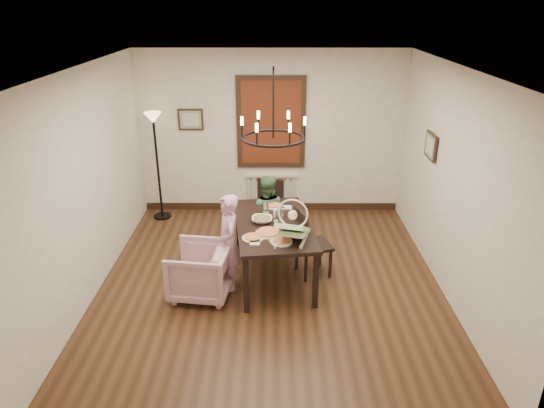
{
  "coord_description": "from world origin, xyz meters",
  "views": [
    {
      "loc": [
        0.05,
        -5.56,
        3.52
      ],
      "look_at": [
        0.02,
        0.26,
        1.05
      ],
      "focal_mm": 32.0,
      "sensor_mm": 36.0,
      "label": 1
    }
  ],
  "objects_px": {
    "chair_far": "(268,211)",
    "chair_right": "(314,241)",
    "armchair": "(200,271)",
    "floor_lamp": "(158,168)",
    "elderly_woman": "(229,250)",
    "drinking_glass": "(281,219)",
    "baby_bouncer": "(293,226)",
    "seated_man": "(266,220)",
    "dining_table": "(273,229)"
  },
  "relations": [
    {
      "from": "chair_right",
      "to": "seated_man",
      "type": "xyz_separation_m",
      "value": [
        -0.65,
        0.69,
        -0.01
      ]
    },
    {
      "from": "chair_far",
      "to": "elderly_woman",
      "type": "relative_size",
      "value": 0.89
    },
    {
      "from": "chair_far",
      "to": "baby_bouncer",
      "type": "xyz_separation_m",
      "value": [
        0.32,
        -1.58,
        0.5
      ]
    },
    {
      "from": "chair_right",
      "to": "armchair",
      "type": "height_order",
      "value": "chair_right"
    },
    {
      "from": "seated_man",
      "to": "baby_bouncer",
      "type": "height_order",
      "value": "baby_bouncer"
    },
    {
      "from": "dining_table",
      "to": "seated_man",
      "type": "height_order",
      "value": "seated_man"
    },
    {
      "from": "drinking_glass",
      "to": "baby_bouncer",
      "type": "bearing_deg",
      "value": -72.81
    },
    {
      "from": "dining_table",
      "to": "chair_far",
      "type": "height_order",
      "value": "chair_far"
    },
    {
      "from": "armchair",
      "to": "drinking_glass",
      "type": "height_order",
      "value": "drinking_glass"
    },
    {
      "from": "floor_lamp",
      "to": "drinking_glass",
      "type": "bearing_deg",
      "value": -43.97
    },
    {
      "from": "armchair",
      "to": "elderly_woman",
      "type": "relative_size",
      "value": 0.7
    },
    {
      "from": "chair_far",
      "to": "chair_right",
      "type": "height_order",
      "value": "chair_right"
    },
    {
      "from": "chair_right",
      "to": "elderly_woman",
      "type": "bearing_deg",
      "value": 89.35
    },
    {
      "from": "elderly_woman",
      "to": "chair_far",
      "type": "bearing_deg",
      "value": 146.08
    },
    {
      "from": "chair_far",
      "to": "armchair",
      "type": "height_order",
      "value": "chair_far"
    },
    {
      "from": "elderly_woman",
      "to": "drinking_glass",
      "type": "xyz_separation_m",
      "value": [
        0.67,
        0.25,
        0.33
      ]
    },
    {
      "from": "chair_right",
      "to": "drinking_glass",
      "type": "distance_m",
      "value": 0.6
    },
    {
      "from": "armchair",
      "to": "baby_bouncer",
      "type": "xyz_separation_m",
      "value": [
        1.16,
        -0.03,
        0.64
      ]
    },
    {
      "from": "chair_far",
      "to": "baby_bouncer",
      "type": "relative_size",
      "value": 1.74
    },
    {
      "from": "dining_table",
      "to": "chair_right",
      "type": "bearing_deg",
      "value": 0.88
    },
    {
      "from": "dining_table",
      "to": "armchair",
      "type": "relative_size",
      "value": 2.41
    },
    {
      "from": "chair_right",
      "to": "seated_man",
      "type": "height_order",
      "value": "chair_right"
    },
    {
      "from": "seated_man",
      "to": "floor_lamp",
      "type": "height_order",
      "value": "floor_lamp"
    },
    {
      "from": "armchair",
      "to": "drinking_glass",
      "type": "distance_m",
      "value": 1.23
    },
    {
      "from": "chair_far",
      "to": "armchair",
      "type": "xyz_separation_m",
      "value": [
        -0.84,
        -1.56,
        -0.14
      ]
    },
    {
      "from": "baby_bouncer",
      "to": "floor_lamp",
      "type": "distance_m",
      "value": 3.26
    },
    {
      "from": "chair_far",
      "to": "floor_lamp",
      "type": "relative_size",
      "value": 0.53
    },
    {
      "from": "chair_right",
      "to": "armchair",
      "type": "relative_size",
      "value": 1.31
    },
    {
      "from": "armchair",
      "to": "seated_man",
      "type": "xyz_separation_m",
      "value": [
        0.82,
        1.22,
        0.15
      ]
    },
    {
      "from": "chair_far",
      "to": "chair_right",
      "type": "xyz_separation_m",
      "value": [
        0.63,
        -1.03,
        0.02
      ]
    },
    {
      "from": "armchair",
      "to": "dining_table",
      "type": "bearing_deg",
      "value": 123.8
    },
    {
      "from": "seated_man",
      "to": "drinking_glass",
      "type": "xyz_separation_m",
      "value": [
        0.2,
        -0.79,
        0.38
      ]
    },
    {
      "from": "chair_far",
      "to": "chair_right",
      "type": "relative_size",
      "value": 0.97
    },
    {
      "from": "chair_right",
      "to": "floor_lamp",
      "type": "relative_size",
      "value": 0.55
    },
    {
      "from": "baby_bouncer",
      "to": "drinking_glass",
      "type": "xyz_separation_m",
      "value": [
        -0.14,
        0.46,
        -0.11
      ]
    },
    {
      "from": "elderly_woman",
      "to": "baby_bouncer",
      "type": "relative_size",
      "value": 1.96
    },
    {
      "from": "floor_lamp",
      "to": "baby_bouncer",
      "type": "bearing_deg",
      "value": -48.03
    },
    {
      "from": "seated_man",
      "to": "elderly_woman",
      "type": "bearing_deg",
      "value": 73.94
    },
    {
      "from": "chair_far",
      "to": "elderly_woman",
      "type": "height_order",
      "value": "elderly_woman"
    },
    {
      "from": "drinking_glass",
      "to": "floor_lamp",
      "type": "relative_size",
      "value": 0.08
    },
    {
      "from": "armchair",
      "to": "floor_lamp",
      "type": "distance_m",
      "value": 2.66
    },
    {
      "from": "dining_table",
      "to": "elderly_woman",
      "type": "relative_size",
      "value": 1.68
    },
    {
      "from": "dining_table",
      "to": "elderly_woman",
      "type": "bearing_deg",
      "value": -161.95
    },
    {
      "from": "baby_bouncer",
      "to": "drinking_glass",
      "type": "height_order",
      "value": "baby_bouncer"
    },
    {
      "from": "elderly_woman",
      "to": "floor_lamp",
      "type": "distance_m",
      "value": 2.63
    },
    {
      "from": "chair_far",
      "to": "floor_lamp",
      "type": "height_order",
      "value": "floor_lamp"
    },
    {
      "from": "armchair",
      "to": "seated_man",
      "type": "bearing_deg",
      "value": 153.81
    },
    {
      "from": "drinking_glass",
      "to": "floor_lamp",
      "type": "height_order",
      "value": "floor_lamp"
    },
    {
      "from": "floor_lamp",
      "to": "chair_far",
      "type": "bearing_deg",
      "value": -24.3
    },
    {
      "from": "floor_lamp",
      "to": "seated_man",
      "type": "bearing_deg",
      "value": -32.52
    }
  ]
}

